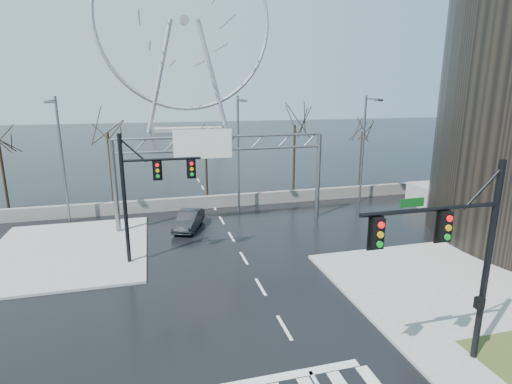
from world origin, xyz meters
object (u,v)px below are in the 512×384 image
object	(u,v)px
sign_gantry	(218,160)
car	(189,220)
ferris_wheel	(185,28)
signal_mast_far	(143,186)
signal_mast_near	(460,248)

from	to	relation	value
sign_gantry	car	world-z (taller)	sign_gantry
sign_gantry	ferris_wheel	bearing A→B (deg)	86.16
signal_mast_far	sign_gantry	distance (m)	8.14
signal_mast_far	sign_gantry	size ratio (longest dim) A/B	0.49
signal_mast_near	car	distance (m)	20.73
ferris_wheel	sign_gantry	bearing A→B (deg)	-93.84
car	sign_gantry	bearing A→B (deg)	28.69
signal_mast_near	car	world-z (taller)	signal_mast_near
signal_mast_near	signal_mast_far	xyz separation A→B (m)	(-11.01, 13.00, -0.04)
car	signal_mast_near	bearing A→B (deg)	-45.52
signal_mast_near	sign_gantry	bearing A→B (deg)	106.19
sign_gantry	ferris_wheel	distance (m)	82.91
ferris_wheel	signal_mast_near	bearing A→B (deg)	-89.92
signal_mast_near	ferris_wheel	bearing A→B (deg)	90.08
signal_mast_near	ferris_wheel	size ratio (longest dim) A/B	0.16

